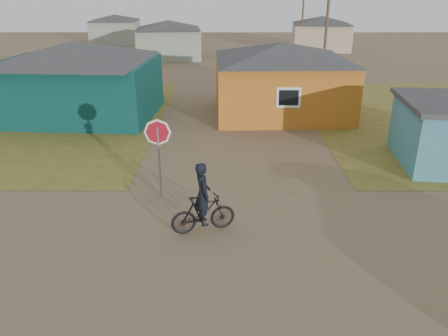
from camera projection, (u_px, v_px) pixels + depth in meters
The scene contains 10 objects.
ground at pixel (247, 257), 11.59m from camera, with size 120.00×120.00×0.00m, color #796246.
house_teal at pixel (77, 79), 23.25m from camera, with size 8.93×7.08×4.00m.
house_yellow at pixel (281, 78), 23.72m from camera, with size 7.72×6.76×3.90m.
house_pale_west at pixel (169, 39), 42.23m from camera, with size 7.04×6.15×3.60m.
house_beige_east at pixel (321, 33), 47.74m from camera, with size 6.95×6.05×3.60m.
house_pale_north at pixel (115, 29), 53.35m from camera, with size 6.28×5.81×3.40m.
utility_pole_near at pixel (327, 25), 30.27m from camera, with size 1.40×0.20×8.00m.
utility_pole_far at pixel (303, 12), 45.02m from camera, with size 1.40×0.20×8.00m.
stop_sign at pixel (158, 141), 14.22m from camera, with size 0.84×0.36×2.71m.
cyclist at pixel (203, 207), 12.52m from camera, with size 1.97×1.06×2.15m.
Camera 1 is at (-0.60, -9.78, 6.66)m, focal length 35.00 mm.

